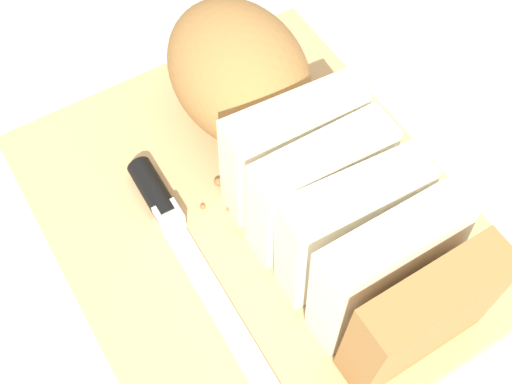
{
  "coord_description": "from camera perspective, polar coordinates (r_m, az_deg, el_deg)",
  "views": [
    {
      "loc": [
        0.24,
        -0.14,
        0.5
      ],
      "look_at": [
        0.0,
        0.0,
        0.06
      ],
      "focal_mm": 47.59,
      "sensor_mm": 36.0,
      "label": 1
    }
  ],
  "objects": [
    {
      "name": "cutting_board",
      "position": [
        0.56,
        -0.0,
        -2.36
      ],
      "size": [
        0.37,
        0.32,
        0.03
      ],
      "primitive_type": "cube",
      "rotation": [
        0.0,
        0.0,
        0.02
      ],
      "color": "tan",
      "rests_on": "ground_plane"
    },
    {
      "name": "bread_knife",
      "position": [
        0.53,
        -6.52,
        -3.55
      ],
      "size": [
        0.28,
        0.02,
        0.02
      ],
      "rotation": [
        0.0,
        0.0,
        -0.0
      ],
      "color": "silver",
      "rests_on": "cutting_board"
    },
    {
      "name": "crumb_stray_left",
      "position": [
        0.55,
        -2.33,
        -1.46
      ],
      "size": [
        0.0,
        0.0,
        0.0
      ],
      "primitive_type": "sphere",
      "color": "#996633",
      "rests_on": "cutting_board"
    },
    {
      "name": "bread_loaf",
      "position": [
        0.52,
        3.06,
        3.84
      ],
      "size": [
        0.34,
        0.12,
        0.1
      ],
      "rotation": [
        0.0,
        0.0,
        -0.01
      ],
      "color": "#A8753D",
      "rests_on": "cutting_board"
    },
    {
      "name": "crumb_near_loaf",
      "position": [
        0.55,
        -4.51,
        -1.22
      ],
      "size": [
        0.0,
        0.0,
        0.0
      ],
      "primitive_type": "sphere",
      "color": "#996633",
      "rests_on": "cutting_board"
    },
    {
      "name": "crumb_near_knife",
      "position": [
        0.56,
        -3.19,
        0.88
      ],
      "size": [
        0.01,
        0.01,
        0.01
      ],
      "primitive_type": "sphere",
      "color": "#996633",
      "rests_on": "cutting_board"
    },
    {
      "name": "crumb_stray_right",
      "position": [
        0.57,
        2.08,
        1.94
      ],
      "size": [
        0.01,
        0.01,
        0.01
      ],
      "primitive_type": "sphere",
      "color": "#996633",
      "rests_on": "cutting_board"
    },
    {
      "name": "ground_plane",
      "position": [
        0.57,
        -0.0,
        -3.01
      ],
      "size": [
        3.0,
        3.0,
        0.0
      ],
      "primitive_type": "plane",
      "color": "beige"
    }
  ]
}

